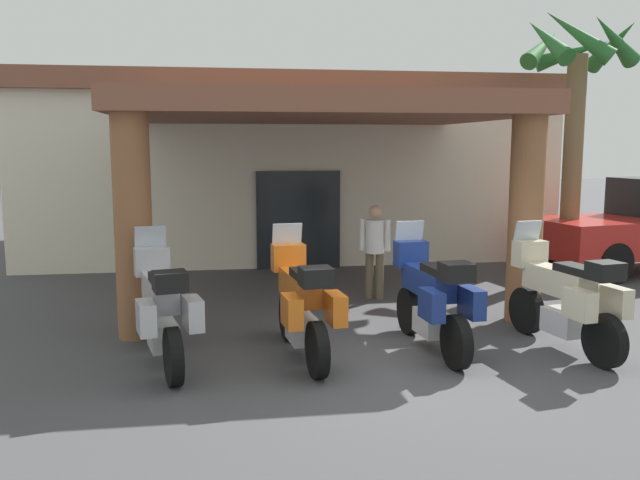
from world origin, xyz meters
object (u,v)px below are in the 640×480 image
object	(u,v)px
motorcycle_orange	(302,303)
motorcycle_blue	(432,298)
palm_tree_near_portico	(575,89)
motorcycle_cream	(565,297)
motorcycle_silver	(162,309)
pedestrian	(375,245)
motel_building	(284,164)

from	to	relation	value
motorcycle_orange	motorcycle_blue	xyz separation A→B (m)	(1.70, -0.03, 0.00)
motorcycle_blue	palm_tree_near_portico	size ratio (longest dim) A/B	0.42
motorcycle_blue	motorcycle_cream	size ratio (longest dim) A/B	1.00
motorcycle_silver	pedestrian	distance (m)	4.51
motorcycle_orange	pedestrian	size ratio (longest dim) A/B	1.36
motel_building	motorcycle_blue	size ratio (longest dim) A/B	5.74
motel_building	motorcycle_blue	distance (m)	9.38
motorcycle_orange	palm_tree_near_portico	size ratio (longest dim) A/B	0.42
motel_building	pedestrian	bearing A→B (deg)	-81.33
palm_tree_near_portico	motel_building	bearing A→B (deg)	136.90
motorcycle_cream	palm_tree_near_portico	world-z (taller)	palm_tree_near_portico
motel_building	palm_tree_near_portico	size ratio (longest dim) A/B	2.40
motorcycle_silver	motorcycle_cream	size ratio (longest dim) A/B	0.99
motorcycle_orange	pedestrian	distance (m)	3.43
motorcycle_orange	palm_tree_near_portico	xyz separation A→B (m)	(6.29, 4.35, 3.06)
motel_building	pedestrian	xyz separation A→B (m)	(0.68, -6.30, -1.21)
motel_building	motorcycle_orange	distance (m)	9.40
motorcycle_orange	motel_building	bearing A→B (deg)	-10.50
motel_building	motorcycle_silver	bearing A→B (deg)	-104.40
motel_building	motorcycle_orange	size ratio (longest dim) A/B	5.74
motel_building	pedestrian	world-z (taller)	motel_building
pedestrian	palm_tree_near_portico	distance (m)	5.51
motorcycle_silver	motorcycle_cream	world-z (taller)	same
motorcycle_blue	palm_tree_near_portico	bearing A→B (deg)	-48.59
motorcycle_silver	pedestrian	bearing A→B (deg)	-60.80
motel_building	motorcycle_orange	world-z (taller)	motel_building
motorcycle_cream	motorcycle_orange	bearing A→B (deg)	77.60
motorcycle_orange	motorcycle_blue	size ratio (longest dim) A/B	1.00
palm_tree_near_portico	motorcycle_blue	bearing A→B (deg)	-136.36
motorcycle_silver	motorcycle_blue	xyz separation A→B (m)	(3.40, -0.08, 0.00)
motel_building	palm_tree_near_portico	xyz separation A→B (m)	(5.20, -4.87, 1.60)
pedestrian	palm_tree_near_portico	size ratio (longest dim) A/B	0.31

